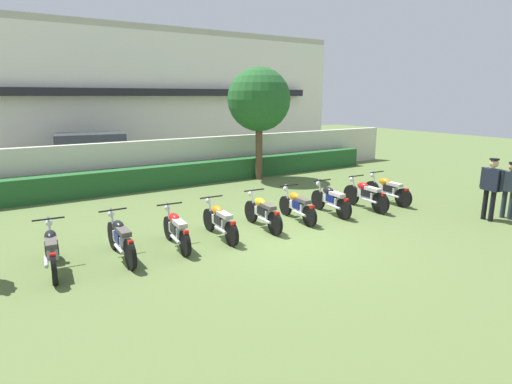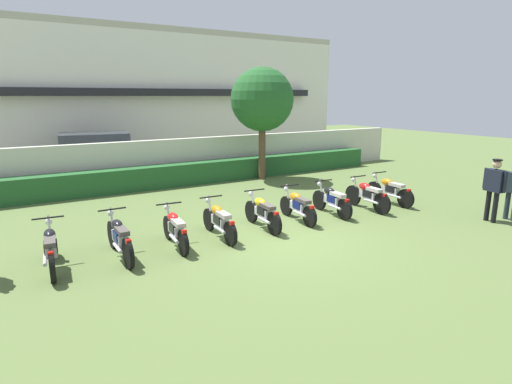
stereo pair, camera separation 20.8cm
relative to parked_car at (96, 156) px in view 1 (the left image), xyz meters
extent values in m
plane|color=#566B38|center=(2.17, -10.51, -0.94)|extent=(60.00, 60.00, 0.00)
cube|color=white|center=(2.17, 5.53, 2.31)|extent=(24.90, 6.00, 6.49)
cube|color=black|center=(2.17, 2.28, 2.63)|extent=(20.92, 0.50, 0.36)
cube|color=#B2AD9E|center=(2.17, 5.53, 5.71)|extent=(24.90, 6.00, 0.30)
cube|color=beige|center=(2.17, -2.55, -0.07)|extent=(23.66, 0.30, 1.73)
cube|color=#235628|center=(2.17, -3.25, -0.52)|extent=(18.92, 0.70, 0.84)
cube|color=black|center=(0.05, -0.01, -0.20)|extent=(4.72, 2.47, 1.00)
cube|color=#2D333D|center=(-0.15, 0.02, 0.63)|extent=(2.91, 2.07, 0.65)
cylinder|color=black|center=(1.74, 0.68, -0.60)|extent=(0.70, 0.31, 0.68)
cylinder|color=black|center=(1.48, -1.15, -0.60)|extent=(0.70, 0.31, 0.68)
cylinder|color=black|center=(-1.38, 1.13, -0.60)|extent=(0.70, 0.31, 0.68)
cylinder|color=black|center=(-1.64, -0.70, -0.60)|extent=(0.70, 0.31, 0.68)
cylinder|color=brown|center=(5.67, -3.89, 0.25)|extent=(0.28, 0.28, 2.37)
sphere|color=#235B28|center=(5.67, -3.89, 2.32)|extent=(2.54, 2.54, 2.54)
cylinder|color=black|center=(-2.73, -8.89, -0.62)|extent=(0.14, 0.63, 0.63)
cylinder|color=black|center=(-2.84, -10.17, -0.62)|extent=(0.14, 0.63, 0.63)
cube|color=silver|center=(-2.79, -9.58, -0.47)|extent=(0.25, 0.61, 0.22)
ellipsoid|color=black|center=(-2.78, -9.41, -0.24)|extent=(0.25, 0.46, 0.22)
cube|color=#4C4742|center=(-2.81, -9.81, -0.26)|extent=(0.24, 0.53, 0.10)
cube|color=red|center=(-2.84, -10.27, -0.34)|extent=(0.11, 0.09, 0.08)
cylinder|color=silver|center=(-2.74, -8.98, -0.30)|extent=(0.07, 0.23, 0.65)
cylinder|color=black|center=(-2.75, -9.07, 0.02)|extent=(0.60, 0.08, 0.04)
sphere|color=silver|center=(-2.73, -8.87, -0.12)|extent=(0.14, 0.14, 0.14)
cylinder|color=silver|center=(-2.93, -9.82, -0.60)|extent=(0.11, 0.55, 0.07)
cube|color=black|center=(-2.79, -9.63, -0.42)|extent=(0.27, 0.38, 0.20)
cylinder|color=black|center=(-1.48, -8.91, -0.62)|extent=(0.10, 0.63, 0.63)
cylinder|color=black|center=(-1.47, -10.25, -0.62)|extent=(0.10, 0.63, 0.63)
cube|color=silver|center=(-1.47, -9.63, -0.47)|extent=(0.21, 0.60, 0.22)
ellipsoid|color=black|center=(-1.48, -9.46, -0.24)|extent=(0.22, 0.44, 0.22)
cube|color=#4C4742|center=(-1.47, -9.86, -0.26)|extent=(0.20, 0.52, 0.10)
cube|color=red|center=(-1.47, -10.35, -0.34)|extent=(0.10, 0.08, 0.08)
cylinder|color=silver|center=(-1.48, -9.00, -0.30)|extent=(0.05, 0.23, 0.65)
cylinder|color=black|center=(-1.48, -9.09, 0.02)|extent=(0.60, 0.04, 0.04)
sphere|color=silver|center=(-1.48, -8.89, -0.12)|extent=(0.14, 0.14, 0.14)
cylinder|color=silver|center=(-1.59, -9.88, -0.60)|extent=(0.07, 0.55, 0.07)
cube|color=navy|center=(-1.47, -9.68, -0.42)|extent=(0.24, 0.36, 0.20)
cylinder|color=black|center=(-0.19, -8.98, -0.65)|extent=(0.13, 0.58, 0.57)
cylinder|color=black|center=(-0.27, -10.18, -0.65)|extent=(0.13, 0.58, 0.57)
cube|color=silver|center=(-0.24, -9.63, -0.50)|extent=(0.24, 0.61, 0.22)
ellipsoid|color=red|center=(-0.22, -9.46, -0.27)|extent=(0.25, 0.45, 0.22)
cube|color=#B2ADA3|center=(-0.25, -9.86, -0.29)|extent=(0.23, 0.53, 0.10)
cube|color=red|center=(-0.28, -10.28, -0.37)|extent=(0.11, 0.09, 0.08)
cylinder|color=silver|center=(-0.20, -9.07, -0.33)|extent=(0.07, 0.23, 0.65)
cylinder|color=black|center=(-0.20, -9.16, -0.01)|extent=(0.60, 0.08, 0.04)
sphere|color=silver|center=(-0.19, -8.96, -0.15)|extent=(0.14, 0.14, 0.14)
cylinder|color=silver|center=(-0.37, -9.87, -0.63)|extent=(0.11, 0.55, 0.07)
cube|color=black|center=(-0.24, -9.68, -0.45)|extent=(0.26, 0.38, 0.20)
cylinder|color=black|center=(0.93, -8.89, -0.65)|extent=(0.11, 0.58, 0.58)
cylinder|color=black|center=(0.88, -10.17, -0.65)|extent=(0.11, 0.58, 0.58)
cube|color=silver|center=(0.90, -9.58, -0.50)|extent=(0.22, 0.61, 0.22)
ellipsoid|color=orange|center=(0.91, -9.41, -0.27)|extent=(0.24, 0.45, 0.22)
cube|color=#B2ADA3|center=(0.90, -9.81, -0.29)|extent=(0.22, 0.53, 0.10)
cube|color=red|center=(0.88, -10.27, -0.37)|extent=(0.10, 0.08, 0.08)
cylinder|color=silver|center=(0.93, -8.98, -0.33)|extent=(0.06, 0.23, 0.65)
cylinder|color=black|center=(0.92, -9.07, -0.01)|extent=(0.60, 0.06, 0.04)
sphere|color=silver|center=(0.93, -8.87, -0.15)|extent=(0.14, 0.14, 0.14)
cylinder|color=silver|center=(0.77, -9.82, -0.63)|extent=(0.09, 0.55, 0.07)
cube|color=black|center=(0.90, -9.63, -0.45)|extent=(0.25, 0.37, 0.20)
cylinder|color=black|center=(2.22, -8.85, -0.64)|extent=(0.12, 0.60, 0.60)
cylinder|color=black|center=(2.16, -10.08, -0.64)|extent=(0.12, 0.60, 0.60)
cube|color=silver|center=(2.19, -9.52, -0.49)|extent=(0.23, 0.61, 0.22)
ellipsoid|color=yellow|center=(2.20, -9.35, -0.26)|extent=(0.24, 0.45, 0.22)
cube|color=#4C4742|center=(2.18, -9.74, -0.28)|extent=(0.23, 0.53, 0.10)
cube|color=red|center=(2.15, -10.18, -0.36)|extent=(0.10, 0.08, 0.08)
cylinder|color=silver|center=(2.22, -8.94, -0.32)|extent=(0.06, 0.23, 0.65)
cylinder|color=black|center=(2.21, -9.03, 0.00)|extent=(0.60, 0.07, 0.04)
sphere|color=silver|center=(2.22, -8.83, -0.14)|extent=(0.14, 0.14, 0.14)
cylinder|color=silver|center=(2.06, -9.76, -0.62)|extent=(0.10, 0.55, 0.07)
cube|color=black|center=(2.19, -9.57, -0.44)|extent=(0.26, 0.37, 0.20)
cylinder|color=black|center=(3.43, -8.80, -0.65)|extent=(0.14, 0.57, 0.57)
cylinder|color=black|center=(3.33, -10.01, -0.65)|extent=(0.14, 0.57, 0.57)
cube|color=silver|center=(3.37, -9.45, -0.50)|extent=(0.25, 0.61, 0.22)
ellipsoid|color=orange|center=(3.39, -9.29, -0.27)|extent=(0.26, 0.46, 0.22)
cube|color=#4C4742|center=(3.35, -9.68, -0.29)|extent=(0.24, 0.53, 0.10)
cube|color=red|center=(3.32, -10.11, -0.37)|extent=(0.11, 0.09, 0.08)
cylinder|color=silver|center=(3.42, -8.89, -0.33)|extent=(0.07, 0.23, 0.65)
cylinder|color=black|center=(3.41, -8.98, -0.01)|extent=(0.60, 0.08, 0.04)
sphere|color=silver|center=(3.43, -8.78, -0.15)|extent=(0.14, 0.14, 0.14)
cylinder|color=silver|center=(3.23, -9.69, -0.63)|extent=(0.11, 0.55, 0.07)
cube|color=navy|center=(3.37, -9.50, -0.45)|extent=(0.27, 0.38, 0.20)
cylinder|color=black|center=(4.65, -8.81, -0.64)|extent=(0.14, 0.60, 0.60)
cylinder|color=black|center=(4.56, -10.01, -0.64)|extent=(0.14, 0.60, 0.60)
cube|color=silver|center=(4.60, -9.46, -0.49)|extent=(0.25, 0.61, 0.22)
ellipsoid|color=black|center=(4.61, -9.29, -0.26)|extent=(0.25, 0.46, 0.22)
cube|color=beige|center=(4.58, -9.69, -0.28)|extent=(0.24, 0.53, 0.10)
cube|color=red|center=(4.55, -10.11, -0.36)|extent=(0.11, 0.09, 0.08)
cylinder|color=silver|center=(4.64, -8.90, -0.32)|extent=(0.07, 0.23, 0.65)
cylinder|color=black|center=(4.64, -8.99, 0.00)|extent=(0.60, 0.08, 0.04)
sphere|color=silver|center=(4.65, -8.79, -0.14)|extent=(0.14, 0.14, 0.14)
cylinder|color=silver|center=(4.46, -9.70, -0.62)|extent=(0.11, 0.55, 0.07)
cube|color=navy|center=(4.60, -9.51, -0.44)|extent=(0.27, 0.38, 0.20)
cylinder|color=black|center=(5.92, -8.94, -0.62)|extent=(0.12, 0.64, 0.63)
cylinder|color=black|center=(5.87, -10.17, -0.62)|extent=(0.12, 0.64, 0.63)
cube|color=silver|center=(5.89, -9.61, -0.47)|extent=(0.22, 0.61, 0.22)
ellipsoid|color=red|center=(5.90, -9.44, -0.24)|extent=(0.24, 0.45, 0.22)
cube|color=beige|center=(5.88, -9.84, -0.26)|extent=(0.22, 0.53, 0.10)
cube|color=red|center=(5.87, -10.27, -0.34)|extent=(0.10, 0.08, 0.08)
cylinder|color=silver|center=(5.92, -9.03, -0.30)|extent=(0.06, 0.23, 0.65)
cylinder|color=black|center=(5.91, -9.12, 0.02)|extent=(0.60, 0.06, 0.04)
sphere|color=silver|center=(5.92, -8.92, -0.12)|extent=(0.14, 0.14, 0.14)
cylinder|color=silver|center=(5.76, -9.85, -0.60)|extent=(0.09, 0.55, 0.07)
cube|color=black|center=(5.89, -9.66, -0.42)|extent=(0.25, 0.37, 0.20)
cylinder|color=black|center=(7.07, -8.75, -0.64)|extent=(0.11, 0.60, 0.60)
cylinder|color=black|center=(7.03, -10.06, -0.64)|extent=(0.11, 0.60, 0.60)
cube|color=silver|center=(7.05, -9.46, -0.49)|extent=(0.22, 0.61, 0.22)
ellipsoid|color=orange|center=(7.06, -9.29, -0.26)|extent=(0.23, 0.45, 0.22)
cube|color=beige|center=(7.04, -9.69, -0.28)|extent=(0.21, 0.53, 0.10)
cube|color=red|center=(7.03, -10.16, -0.36)|extent=(0.10, 0.08, 0.08)
cylinder|color=silver|center=(7.07, -8.84, -0.32)|extent=(0.06, 0.23, 0.65)
cylinder|color=black|center=(7.07, -8.93, 0.00)|extent=(0.60, 0.05, 0.04)
sphere|color=silver|center=(7.07, -8.73, -0.14)|extent=(0.14, 0.14, 0.14)
cylinder|color=silver|center=(6.92, -9.70, -0.62)|extent=(0.09, 0.55, 0.07)
cube|color=black|center=(7.05, -9.51, -0.44)|extent=(0.25, 0.37, 0.20)
cylinder|color=black|center=(7.88, -12.33, -0.51)|extent=(0.13, 0.13, 0.85)
cylinder|color=black|center=(7.92, -12.10, -0.51)|extent=(0.13, 0.13, 0.85)
cube|color=black|center=(7.90, -12.22, 0.22)|extent=(0.29, 0.53, 0.60)
cylinder|color=black|center=(7.86, -12.51, 0.23)|extent=(0.09, 0.09, 0.57)
cylinder|color=black|center=(7.95, -11.92, 0.23)|extent=(0.09, 0.09, 0.57)
sphere|color=tan|center=(7.90, -12.22, 0.67)|extent=(0.23, 0.23, 0.23)
cylinder|color=black|center=(7.90, -12.22, 0.78)|extent=(0.24, 0.24, 0.04)
cylinder|color=#28333D|center=(8.54, -12.51, -0.54)|extent=(0.13, 0.13, 0.79)
cylinder|color=#28333D|center=(8.54, -12.30, -0.54)|extent=(0.13, 0.13, 0.79)
cube|color=#28333D|center=(8.54, -12.40, 0.13)|extent=(0.22, 0.46, 0.56)
cylinder|color=#28333D|center=(8.54, -12.12, 0.14)|extent=(0.09, 0.09, 0.53)
cylinder|color=black|center=(9.24, -12.08, 0.21)|extent=(0.09, 0.09, 0.56)
camera|label=1|loc=(-3.45, -18.07, 2.45)|focal=28.81mm
camera|label=2|loc=(-3.27, -18.18, 2.45)|focal=28.81mm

